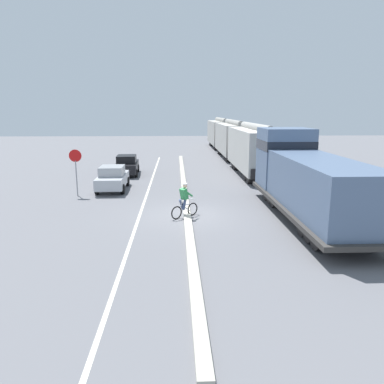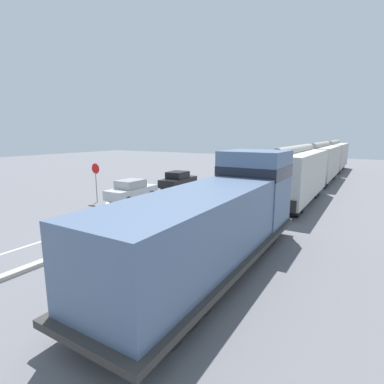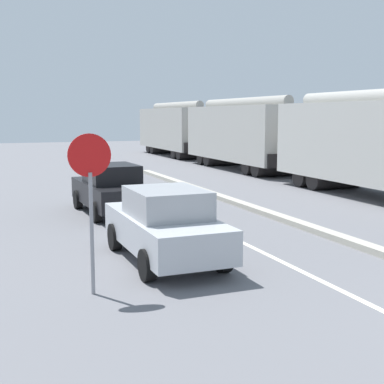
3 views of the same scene
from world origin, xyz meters
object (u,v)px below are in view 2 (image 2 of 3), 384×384
(hopper_car_lead, at_px, (295,175))
(locomotive, at_px, (222,218))
(hopper_car_trailing, at_px, (333,156))
(stop_sign, at_px, (96,175))
(parked_car_black, at_px, (178,180))
(cyclist, at_px, (108,221))
(parked_car_silver, at_px, (132,190))
(hopper_car_middle, at_px, (320,162))

(hopper_car_lead, bearing_deg, locomotive, -90.00)
(hopper_car_trailing, bearing_deg, stop_sign, -112.37)
(locomotive, distance_m, parked_car_black, 16.39)
(stop_sign, bearing_deg, hopper_car_trailing, 67.63)
(hopper_car_lead, bearing_deg, parked_car_black, 177.47)
(hopper_car_trailing, relative_size, parked_car_black, 2.48)
(hopper_car_lead, height_order, cyclist, hopper_car_lead)
(locomotive, xyz_separation_m, parked_car_silver, (-10.60, 6.57, -0.98))
(locomotive, bearing_deg, parked_car_black, 129.56)
(hopper_car_lead, height_order, hopper_car_trailing, same)
(parked_car_black, relative_size, stop_sign, 1.48)
(hopper_car_lead, distance_m, parked_car_black, 10.51)
(hopper_car_lead, bearing_deg, stop_sign, -150.02)
(hopper_car_trailing, relative_size, stop_sign, 3.68)
(hopper_car_middle, relative_size, hopper_car_trailing, 1.00)
(parked_car_silver, distance_m, cyclist, 8.16)
(hopper_car_middle, distance_m, cyclist, 24.69)
(hopper_car_lead, relative_size, stop_sign, 3.68)
(hopper_car_trailing, bearing_deg, cyclist, -99.58)
(hopper_car_lead, xyz_separation_m, cyclist, (-5.99, -12.32, -1.26))
(hopper_car_lead, distance_m, hopper_car_trailing, 23.20)
(hopper_car_trailing, relative_size, cyclist, 6.18)
(locomotive, height_order, cyclist, locomotive)
(parked_car_black, bearing_deg, hopper_car_trailing, 65.38)
(locomotive, xyz_separation_m, hopper_car_trailing, (0.00, 35.36, 0.28))
(hopper_car_middle, height_order, cyclist, hopper_car_middle)
(hopper_car_middle, distance_m, hopper_car_trailing, 11.60)
(hopper_car_trailing, height_order, stop_sign, hopper_car_trailing)
(hopper_car_trailing, distance_m, cyclist, 36.04)
(locomotive, bearing_deg, hopper_car_lead, 90.00)
(hopper_car_middle, xyz_separation_m, parked_car_black, (-10.42, -11.14, -1.26))
(cyclist, bearing_deg, hopper_car_lead, 64.06)
(locomotive, distance_m, hopper_car_middle, 23.76)
(hopper_car_lead, bearing_deg, parked_car_silver, -152.19)
(hopper_car_lead, xyz_separation_m, parked_car_silver, (-10.60, -5.59, -1.26))
(hopper_car_lead, distance_m, cyclist, 13.76)
(parked_car_silver, relative_size, parked_car_black, 0.99)
(cyclist, relative_size, stop_sign, 0.60)
(locomotive, relative_size, hopper_car_trailing, 1.10)
(hopper_car_trailing, distance_m, stop_sign, 32.90)
(stop_sign, bearing_deg, parked_car_black, 74.72)
(locomotive, xyz_separation_m, stop_sign, (-12.52, 4.93, 0.23))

